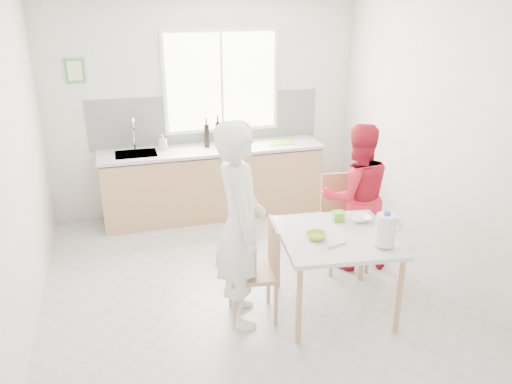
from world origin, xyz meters
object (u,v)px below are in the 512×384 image
person_white (240,226)px  wine_bottle_b (207,136)px  milk_jug (386,229)px  dining_table (336,243)px  bowl_white (360,218)px  bowl_green (316,236)px  wine_bottle_a (218,134)px  chair_far (343,216)px  chair_left (260,267)px  person_red (356,197)px

person_white → wine_bottle_b: 2.39m
milk_jug → dining_table: bearing=139.3°
person_white → bowl_white: bearing=-77.8°
bowl_green → wine_bottle_b: 2.57m
dining_table → bowl_white: 0.40m
wine_bottle_a → milk_jug: bearing=-73.9°
chair_far → bowl_green: chair_far is taller
milk_jug → chair_far: bearing=88.7°
bowl_green → milk_jug: (0.49, -0.29, 0.13)m
chair_left → dining_table: bearing=90.0°
dining_table → chair_far: chair_far is taller
person_white → bowl_green: 0.67m
milk_jug → chair_left: bearing=164.5°
person_red → bowl_white: person_red is taller
chair_far → milk_jug: milk_jug is taller
dining_table → person_white: 0.88m
dining_table → bowl_green: size_ratio=6.36×
person_white → wine_bottle_a: person_white is taller
chair_left → wine_bottle_a: wine_bottle_a is taller
milk_jug → wine_bottle_b: wine_bottle_b is taller
chair_far → person_red: person_red is taller
chair_left → person_white: (-0.17, 0.02, 0.41)m
chair_left → bowl_white: bearing=104.3°
person_white → person_red: (1.39, 0.61, -0.13)m
bowl_green → wine_bottle_b: (-0.47, 2.51, 0.29)m
chair_far → wine_bottle_b: wine_bottle_b is taller
chair_far → chair_left: bearing=-141.4°
dining_table → person_white: person_white is taller
chair_far → wine_bottle_a: wine_bottle_a is taller
chair_far → bowl_green: 1.06m
dining_table → chair_far: bearing=60.0°
person_red → bowl_white: (-0.22, -0.50, 0.01)m
dining_table → wine_bottle_b: (-0.67, 2.48, 0.39)m
milk_jug → wine_bottle_a: 2.93m
person_white → bowl_green: person_white is taller
dining_table → wine_bottle_b: 2.60m
chair_far → wine_bottle_b: size_ratio=3.28×
chair_left → bowl_white: size_ratio=4.32×
chair_far → person_red: 0.26m
chair_left → milk_jug: 1.12m
chair_far → wine_bottle_b: bearing=130.2°
chair_far → bowl_green: bearing=-122.2°
person_red → milk_jug: 1.07m
dining_table → person_white: bearing=173.0°
chair_far → bowl_white: (-0.12, -0.56, 0.24)m
chair_left → bowl_green: bearing=84.1°
person_white → bowl_white: 1.19m
chair_left → bowl_green: chair_left is taller
person_red → dining_table: bearing=59.7°
chair_left → milk_jug: (0.96, -0.40, 0.42)m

